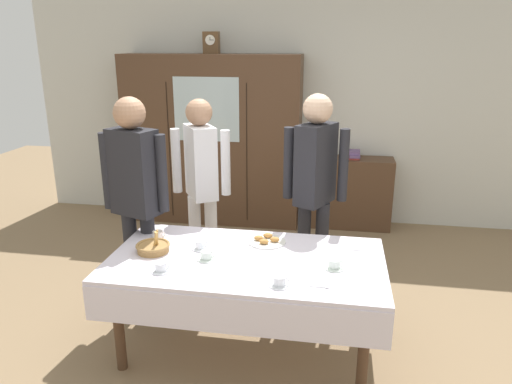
{
  "coord_description": "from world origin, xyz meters",
  "views": [
    {
      "loc": [
        0.57,
        -3.14,
        2.14
      ],
      "look_at": [
        0.0,
        0.2,
        1.07
      ],
      "focal_mm": 33.63,
      "sensor_mm": 36.0,
      "label": 1
    }
  ],
  "objects": [
    {
      "name": "person_behind_table_right",
      "position": [
        0.41,
        0.63,
        1.08
      ],
      "size": [
        0.52,
        0.41,
        1.76
      ],
      "color": "#232328",
      "rests_on": "ground"
    },
    {
      "name": "ground_plane",
      "position": [
        0.0,
        0.0,
        0.0
      ],
      "size": [
        12.0,
        12.0,
        0.0
      ],
      "primitive_type": "plane",
      "color": "#846B4C",
      "rests_on": "ground"
    },
    {
      "name": "person_beside_shelf",
      "position": [
        -0.57,
        0.73,
        1.03
      ],
      "size": [
        0.52,
        0.41,
        1.69
      ],
      "color": "silver",
      "rests_on": "ground"
    },
    {
      "name": "tea_cup_back_edge",
      "position": [
        -0.26,
        -0.27,
        0.75
      ],
      "size": [
        0.13,
        0.13,
        0.06
      ],
      "color": "silver",
      "rests_on": "dining_table"
    },
    {
      "name": "spoon_front_edge",
      "position": [
        0.53,
        -0.53,
        0.73
      ],
      "size": [
        0.12,
        0.02,
        0.01
      ],
      "color": "silver",
      "rests_on": "dining_table"
    },
    {
      "name": "tea_cup_front_edge",
      "position": [
        -0.5,
        -0.49,
        0.75
      ],
      "size": [
        0.13,
        0.13,
        0.06
      ],
      "color": "white",
      "rests_on": "dining_table"
    },
    {
      "name": "wall_cabinet",
      "position": [
        -0.9,
        2.35,
        1.0
      ],
      "size": [
        2.1,
        0.46,
        2.0
      ],
      "color": "#4C3321",
      "rests_on": "ground"
    },
    {
      "name": "back_wall",
      "position": [
        0.0,
        2.65,
        1.35
      ],
      "size": [
        6.4,
        0.1,
        2.7
      ],
      "primitive_type": "cube",
      "color": "silver",
      "rests_on": "ground"
    },
    {
      "name": "bread_basket",
      "position": [
        -0.67,
        -0.21,
        0.76
      ],
      "size": [
        0.24,
        0.24,
        0.16
      ],
      "color": "#9E7542",
      "rests_on": "dining_table"
    },
    {
      "name": "spoon_center",
      "position": [
        0.77,
        0.05,
        0.73
      ],
      "size": [
        0.12,
        0.02,
        0.01
      ],
      "color": "silver",
      "rests_on": "dining_table"
    },
    {
      "name": "tea_cup_mid_right",
      "position": [
        -0.71,
        0.01,
        0.75
      ],
      "size": [
        0.13,
        0.13,
        0.06
      ],
      "color": "white",
      "rests_on": "dining_table"
    },
    {
      "name": "dining_table",
      "position": [
        0.0,
        -0.24,
        0.63
      ],
      "size": [
        1.88,
        1.01,
        0.72
      ],
      "color": "#4C3321",
      "rests_on": "ground"
    },
    {
      "name": "pastry_plate",
      "position": [
        0.1,
        0.09,
        0.74
      ],
      "size": [
        0.28,
        0.28,
        0.05
      ],
      "color": "white",
      "rests_on": "dining_table"
    },
    {
      "name": "bookshelf_low",
      "position": [
        0.77,
        2.41,
        0.42
      ],
      "size": [
        0.94,
        0.35,
        0.84
      ],
      "color": "#4C3321",
      "rests_on": "ground"
    },
    {
      "name": "book_stack",
      "position": [
        0.77,
        2.41,
        0.89
      ],
      "size": [
        0.15,
        0.24,
        0.09
      ],
      "color": "#99332D",
      "rests_on": "bookshelf_low"
    },
    {
      "name": "mantel_clock",
      "position": [
        -0.88,
        2.35,
        2.13
      ],
      "size": [
        0.18,
        0.11,
        0.24
      ],
      "color": "brown",
      "rests_on": "wall_cabinet"
    },
    {
      "name": "tea_cup_center",
      "position": [
        -0.35,
        -0.11,
        0.75
      ],
      "size": [
        0.13,
        0.13,
        0.06
      ],
      "color": "white",
      "rests_on": "dining_table"
    },
    {
      "name": "person_behind_table_left",
      "position": [
        -0.92,
        0.14,
        1.08
      ],
      "size": [
        0.52,
        0.31,
        1.76
      ],
      "color": "#232328",
      "rests_on": "ground"
    },
    {
      "name": "tea_cup_mid_left",
      "position": [
        0.6,
        -0.26,
        0.75
      ],
      "size": [
        0.13,
        0.13,
        0.06
      ],
      "color": "silver",
      "rests_on": "dining_table"
    },
    {
      "name": "tea_cup_near_left",
      "position": [
        0.27,
        -0.55,
        0.75
      ],
      "size": [
        0.13,
        0.13,
        0.06
      ],
      "color": "white",
      "rests_on": "dining_table"
    }
  ]
}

